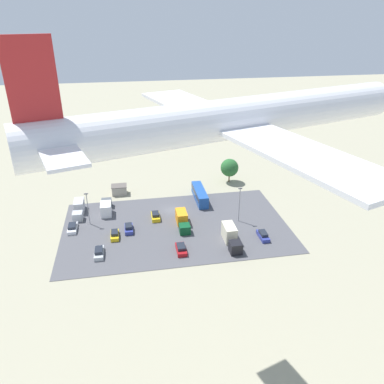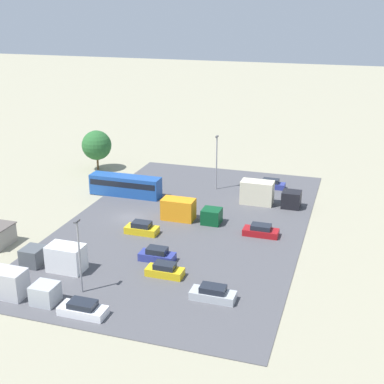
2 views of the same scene
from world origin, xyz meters
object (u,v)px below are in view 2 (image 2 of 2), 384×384
Objects in this scene: parked_truck_0 at (267,194)px; parked_truck_1 at (57,257)px; parked_car_1 at (213,294)px; parked_car_5 at (142,228)px; bus at (125,185)px; parked_car_2 at (83,309)px; parked_car_0 at (165,270)px; parked_car_4 at (271,184)px; parked_truck_2 at (188,211)px; parked_truck_3 at (16,286)px; parked_car_3 at (261,231)px; parked_car_6 at (157,255)px.

parked_truck_1 is (26.90, -18.76, -0.22)m from parked_truck_0.
parked_car_5 is at bearing -134.37° from parked_car_1.
parked_car_2 is at bearing 17.32° from bus.
parked_truck_0 is 32.80m from parked_truck_1.
parked_car_1 is (3.14, 6.33, -0.00)m from parked_car_0.
parked_car_0 is 0.56× the size of parked_truck_1.
parked_car_0 is 32.93m from parked_car_4.
parked_truck_3 is (24.40, -10.17, -0.00)m from parked_truck_2.
parked_truck_2 and parked_truck_3 have the same top height.
parked_car_0 is 15.81m from parked_truck_2.
parked_car_3 is at bearing 174.35° from parked_car_1.
parked_car_1 is 19.82m from parked_truck_3.
parked_car_0 is 0.47× the size of parked_truck_0.
parked_car_2 is 7.94m from parked_truck_3.
bus reaches higher than parked_truck_1.
bus is 33.30m from parked_car_2.
parked_car_1 reaches higher than parked_car_2.
parked_truck_0 reaches higher than parked_truck_2.
parked_car_0 is 7.07m from parked_car_1.
parked_truck_2 is (-17.73, 9.57, -0.04)m from parked_truck_1.
parked_car_4 is (-18.66, -1.94, 0.01)m from parked_car_3.
parked_truck_3 reaches higher than parked_car_4.
parked_truck_3 is at bearing 138.57° from parked_car_6.
parked_truck_0 is (-24.78, 6.70, 0.96)m from parked_car_0.
bus is 1.50× the size of parked_truck_1.
parked_car_4 is 1.09× the size of parked_car_6.
bus is at bearing -83.07° from parked_truck_0.
parked_truck_1 is at bearing 117.91° from parked_car_6.
parked_car_6 reaches higher than parked_car_5.
parked_truck_0 reaches higher than parked_car_2.
parked_car_5 is 12.95m from parked_truck_1.
parked_car_1 is at bearing -93.17° from parked_truck_1.
bus is at bearing 32.35° from parked_car_5.
parked_truck_3 is (5.66, -18.98, 0.70)m from parked_car_1.
parked_truck_3 is (22.51, -20.65, 0.72)m from parked_car_3.
parked_truck_2 reaches higher than parked_car_0.
parked_truck_1 reaches higher than parked_car_3.
parked_truck_2 is (-1.89, -10.48, 0.72)m from parked_car_3.
parked_car_0 is at bearing 124.81° from parked_truck_3.
parked_truck_1 is (2.12, -12.06, 0.74)m from parked_car_0.
parked_car_6 is at bearing -22.18° from parked_truck_0.
bus reaches higher than parked_truck_2.
parked_car_0 reaches higher than parked_car_2.
bus reaches higher than parked_car_3.
parked_car_6 is (6.54, 4.66, 0.00)m from parked_car_5.
parked_car_3 is 0.51× the size of parked_truck_0.
parked_car_4 is (-41.96, 10.84, 0.04)m from parked_car_2.
parked_truck_0 reaches higher than parked_car_4.
parked_truck_2 is 26.44m from parked_truck_3.
bus is 1.36× the size of parked_truck_2.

